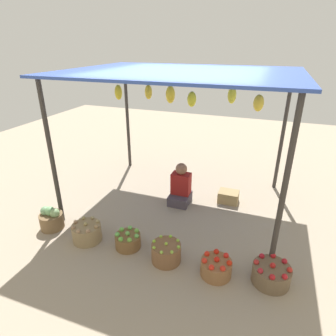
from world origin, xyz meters
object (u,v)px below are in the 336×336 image
object	(u,v)px
basket_green_apples	(128,240)
basket_red_tomatoes	(216,267)
basket_cabbages	(51,219)
basket_red_apples	(271,274)
wooden_crate_near_vendor	(228,197)
vendor_person	(181,188)
basket_potatoes	(87,232)
basket_limes	(166,252)

from	to	relation	value
basket_green_apples	basket_red_tomatoes	world-z (taller)	basket_red_tomatoes
basket_cabbages	basket_green_apples	distance (m)	1.37
basket_cabbages	basket_green_apples	world-z (taller)	basket_cabbages
basket_red_apples	wooden_crate_near_vendor	xyz separation A→B (m)	(-0.81, 1.79, -0.02)
basket_green_apples	basket_red_apples	world-z (taller)	basket_red_apples
basket_red_tomatoes	wooden_crate_near_vendor	distance (m)	1.91
basket_red_tomatoes	basket_cabbages	bearing A→B (deg)	177.88
basket_cabbages	basket_red_tomatoes	size ratio (longest dim) A/B	0.97
vendor_person	basket_cabbages	xyz separation A→B (m)	(-1.69, -1.48, -0.13)
basket_red_apples	vendor_person	bearing A→B (deg)	138.49
basket_cabbages	basket_potatoes	world-z (taller)	basket_cabbages
vendor_person	basket_red_tomatoes	xyz separation A→B (m)	(0.99, -1.58, -0.18)
vendor_person	basket_potatoes	distance (m)	1.84
basket_limes	basket_red_tomatoes	world-z (taller)	basket_limes
basket_cabbages	basket_green_apples	size ratio (longest dim) A/B	1.04
basket_red_apples	basket_cabbages	bearing A→B (deg)	-179.74
basket_potatoes	basket_red_apples	distance (m)	2.64
basket_potatoes	basket_cabbages	bearing A→B (deg)	174.64
basket_potatoes	basket_red_tomatoes	world-z (taller)	basket_potatoes
basket_green_apples	basket_red_tomatoes	distance (m)	1.32
basket_potatoes	wooden_crate_near_vendor	size ratio (longest dim) A/B	1.19
basket_potatoes	basket_green_apples	bearing A→B (deg)	5.92
vendor_person	basket_red_apples	size ratio (longest dim) A/B	1.67
basket_cabbages	basket_limes	xyz separation A→B (m)	(1.99, -0.08, -0.03)
vendor_person	basket_green_apples	xyz separation A→B (m)	(-0.33, -1.48, -0.18)
basket_green_apples	basket_limes	size ratio (longest dim) A/B	0.92
basket_cabbages	basket_limes	size ratio (longest dim) A/B	0.96
vendor_person	wooden_crate_near_vendor	xyz separation A→B (m)	(0.84, 0.33, -0.19)
basket_green_apples	wooden_crate_near_vendor	xyz separation A→B (m)	(1.17, 1.80, -0.01)
basket_limes	basket_cabbages	bearing A→B (deg)	177.84
basket_potatoes	basket_red_apples	size ratio (longest dim) A/B	0.92
basket_limes	basket_red_apples	world-z (taller)	basket_limes
basket_cabbages	basket_red_apples	world-z (taller)	basket_cabbages
vendor_person	basket_red_apples	distance (m)	2.21
vendor_person	wooden_crate_near_vendor	distance (m)	0.92
vendor_person	basket_potatoes	bearing A→B (deg)	-122.53
basket_limes	wooden_crate_near_vendor	world-z (taller)	basket_limes
basket_limes	basket_red_apples	bearing A→B (deg)	3.80
vendor_person	basket_red_apples	xyz separation A→B (m)	(1.65, -1.46, -0.17)
basket_cabbages	vendor_person	bearing A→B (deg)	41.08
vendor_person	basket_limes	bearing A→B (deg)	-79.24
basket_cabbages	wooden_crate_near_vendor	bearing A→B (deg)	35.43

